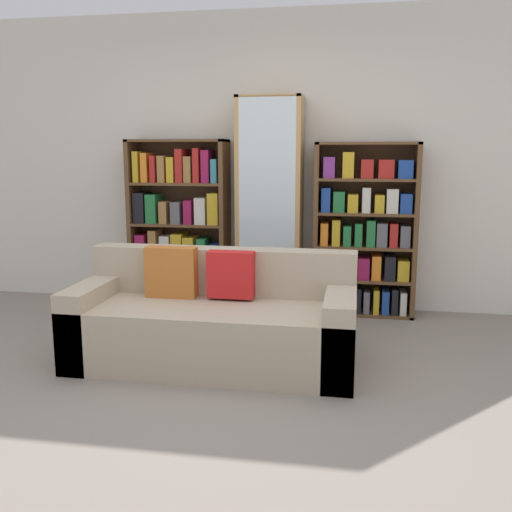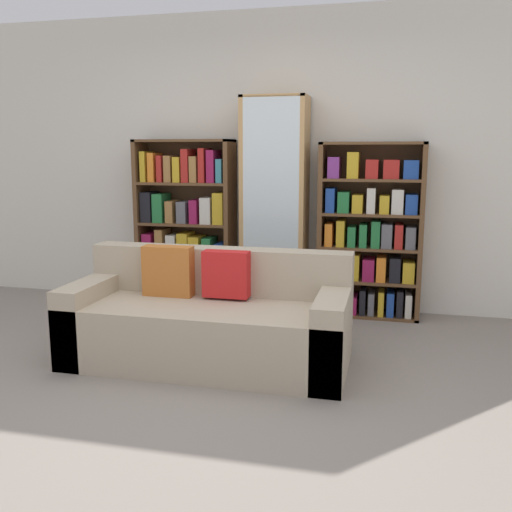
# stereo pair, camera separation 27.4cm
# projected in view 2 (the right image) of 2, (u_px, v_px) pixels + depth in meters

# --- Properties ---
(ground_plane) EXTENTS (16.00, 16.00, 0.00)m
(ground_plane) POSITION_uv_depth(u_px,v_px,m) (201.00, 400.00, 3.38)
(ground_plane) COLOR gray
(wall_back) EXTENTS (6.80, 0.06, 2.70)m
(wall_back) POSITION_uv_depth(u_px,v_px,m) (278.00, 162.00, 5.28)
(wall_back) COLOR silver
(wall_back) RESTS_ON ground
(couch) EXTENTS (1.92, 0.81, 0.79)m
(couch) POSITION_uv_depth(u_px,v_px,m) (209.00, 322.00, 3.96)
(couch) COLOR tan
(couch) RESTS_ON ground
(bookshelf_left) EXTENTS (0.92, 0.32, 1.56)m
(bookshelf_left) POSITION_uv_depth(u_px,v_px,m) (186.00, 226.00, 5.39)
(bookshelf_left) COLOR brown
(bookshelf_left) RESTS_ON ground
(display_cabinet) EXTENTS (0.57, 0.36, 1.93)m
(display_cabinet) POSITION_uv_depth(u_px,v_px,m) (275.00, 206.00, 5.14)
(display_cabinet) COLOR tan
(display_cabinet) RESTS_ON ground
(bookshelf_right) EXTENTS (0.89, 0.32, 1.53)m
(bookshelf_right) POSITION_uv_depth(u_px,v_px,m) (370.00, 235.00, 5.00)
(bookshelf_right) COLOR brown
(bookshelf_right) RESTS_ON ground
(wine_bottle) EXTENTS (0.07, 0.07, 0.40)m
(wine_bottle) POSITION_uv_depth(u_px,v_px,m) (295.00, 314.00, 4.57)
(wine_bottle) COLOR black
(wine_bottle) RESTS_ON ground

